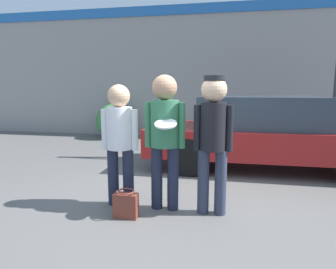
# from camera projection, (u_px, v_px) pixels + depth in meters

# --- Properties ---
(ground_plane) EXTENTS (56.00, 56.00, 0.00)m
(ground_plane) POSITION_uv_depth(u_px,v_px,m) (170.00, 205.00, 4.17)
(ground_plane) COLOR #5B5956
(storefront_building) EXTENTS (24.00, 0.22, 4.13)m
(storefront_building) POSITION_uv_depth(u_px,v_px,m) (205.00, 72.00, 9.46)
(storefront_building) COLOR gray
(storefront_building) RESTS_ON ground
(person_left) EXTENTS (0.52, 0.35, 1.66)m
(person_left) POSITION_uv_depth(u_px,v_px,m) (120.00, 135.00, 4.04)
(person_left) COLOR #1E2338
(person_left) RESTS_ON ground
(person_middle_with_frisbee) EXTENTS (0.54, 0.58, 1.79)m
(person_middle_with_frisbee) POSITION_uv_depth(u_px,v_px,m) (165.00, 130.00, 3.89)
(person_middle_with_frisbee) COLOR #1E2338
(person_middle_with_frisbee) RESTS_ON ground
(person_right) EXTENTS (0.49, 0.32, 1.77)m
(person_right) POSITION_uv_depth(u_px,v_px,m) (213.00, 132.00, 3.74)
(person_right) COLOR #2D3347
(person_right) RESTS_ON ground
(parked_car_near) EXTENTS (4.60, 1.80, 1.45)m
(parked_car_near) POSITION_uv_depth(u_px,v_px,m) (263.00, 132.00, 5.96)
(parked_car_near) COLOR maroon
(parked_car_near) RESTS_ON ground
(shrub) EXTENTS (1.08, 1.08, 1.08)m
(shrub) POSITION_uv_depth(u_px,v_px,m) (113.00, 121.00, 9.55)
(shrub) COLOR #387A3D
(shrub) RESTS_ON ground
(handbag) EXTENTS (0.30, 0.23, 0.35)m
(handbag) POSITION_uv_depth(u_px,v_px,m) (126.00, 205.00, 3.76)
(handbag) COLOR brown
(handbag) RESTS_ON ground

